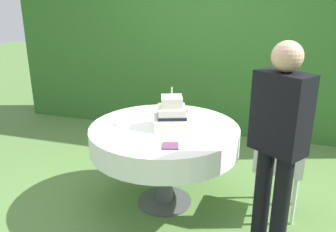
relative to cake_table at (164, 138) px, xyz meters
name	(u,v)px	position (x,y,z in m)	size (l,w,h in m)	color
ground_plane	(165,201)	(0.00, 0.00, -0.65)	(20.00, 20.00, 0.00)	#547A3D
foliage_hedge	(211,27)	(0.00, 2.13, 0.80)	(5.72, 0.51, 2.91)	#336628
cake_table	(164,138)	(0.00, 0.00, 0.00)	(1.33, 1.33, 0.77)	#4C4C51
wedding_cake	(172,115)	(0.07, 0.01, 0.22)	(0.40, 0.40, 0.36)	silver
serving_plate_near	(123,124)	(-0.37, -0.06, 0.12)	(0.15, 0.15, 0.01)	white
serving_plate_far	(213,133)	(0.44, -0.03, 0.12)	(0.14, 0.14, 0.01)	white
serving_plate_left	(152,114)	(-0.21, 0.27, 0.12)	(0.15, 0.15, 0.01)	white
napkin_stack	(170,146)	(0.18, -0.40, 0.12)	(0.13, 0.13, 0.01)	#603856
garden_chair	(279,160)	(0.99, 0.08, -0.11)	(0.43, 0.43, 0.89)	white
standing_person	(278,141)	(0.95, -0.44, 0.28)	(0.41, 0.37, 1.60)	black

